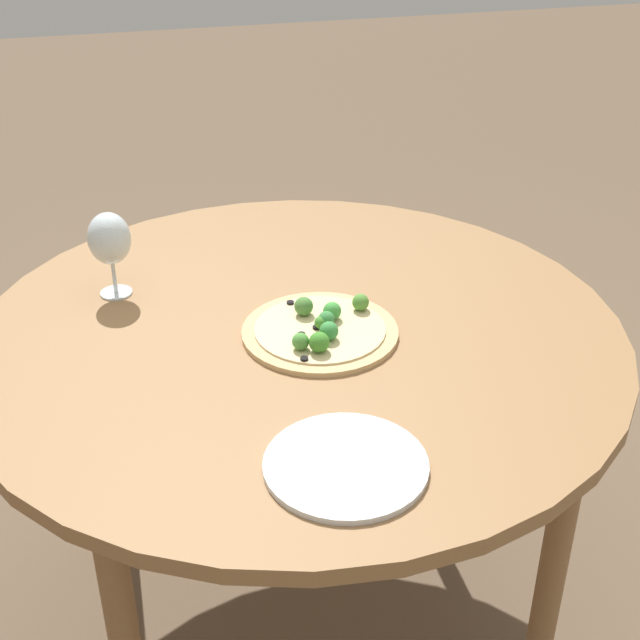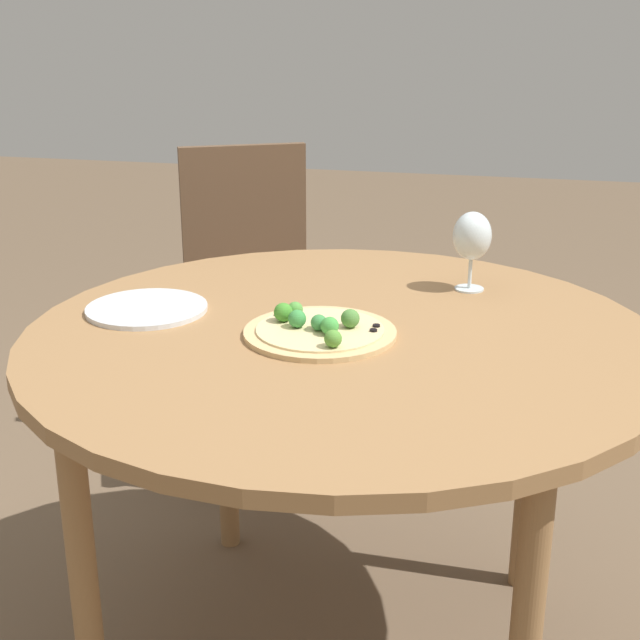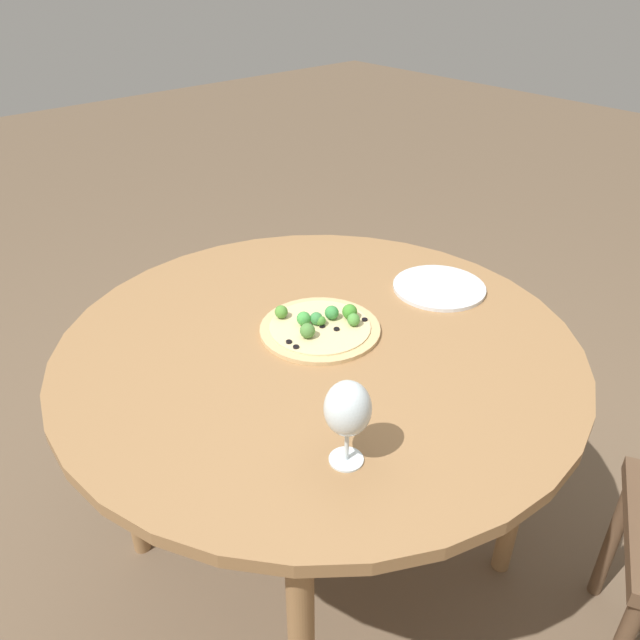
{
  "view_description": "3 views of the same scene",
  "coord_description": "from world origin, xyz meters",
  "views": [
    {
      "loc": [
        1.37,
        -0.31,
        1.6
      ],
      "look_at": [
        0.03,
        0.03,
        0.79
      ],
      "focal_mm": 50.0,
      "sensor_mm": 36.0,
      "label": 1
    },
    {
      "loc": [
        -0.33,
        1.54,
        1.34
      ],
      "look_at": [
        0.03,
        0.03,
        0.79
      ],
      "focal_mm": 50.0,
      "sensor_mm": 36.0,
      "label": 2
    },
    {
      "loc": [
        -0.79,
        -0.89,
        1.56
      ],
      "look_at": [
        0.03,
        0.03,
        0.79
      ],
      "focal_mm": 35.0,
      "sensor_mm": 36.0,
      "label": 3
    }
  ],
  "objects": [
    {
      "name": "wine_glass",
      "position": [
        -0.22,
        -0.32,
        0.88
      ],
      "size": [
        0.08,
        0.08,
        0.17
      ],
      "color": "silver",
      "rests_on": "dining_table"
    },
    {
      "name": "pizza",
      "position": [
        0.03,
        0.03,
        0.77
      ],
      "size": [
        0.29,
        0.29,
        0.05
      ],
      "color": "tan",
      "rests_on": "dining_table"
    },
    {
      "name": "ground_plane",
      "position": [
        0.0,
        0.0,
        0.0
      ],
      "size": [
        12.0,
        12.0,
        0.0
      ],
      "primitive_type": "plane",
      "color": "brown"
    },
    {
      "name": "plate_near",
      "position": [
        0.4,
        -0.02,
        0.76
      ],
      "size": [
        0.24,
        0.24,
        0.01
      ],
      "color": "silver",
      "rests_on": "dining_table"
    },
    {
      "name": "dining_table",
      "position": [
        0.0,
        0.0,
        0.69
      ],
      "size": [
        1.2,
        1.2,
        0.76
      ],
      "color": "olive",
      "rests_on": "ground_plane"
    }
  ]
}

